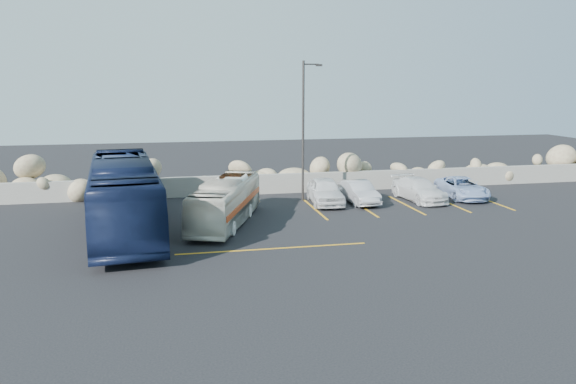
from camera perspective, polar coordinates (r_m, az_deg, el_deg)
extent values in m
plane|color=black|center=(23.39, 0.96, -5.78)|extent=(90.00, 90.00, 0.00)
cube|color=gray|center=(34.74, -3.46, 0.77)|extent=(60.00, 0.40, 1.20)
cube|color=orange|center=(29.71, -6.78, -2.21)|extent=(0.12, 5.00, 0.01)
cube|color=orange|center=(30.57, 2.78, -1.77)|extent=(0.12, 5.00, 0.01)
cube|color=orange|center=(31.35, 7.56, -1.53)|extent=(0.12, 5.00, 0.01)
cube|color=orange|center=(32.30, 11.92, -1.30)|extent=(0.12, 5.00, 0.01)
cube|color=orange|center=(33.42, 16.00, -1.08)|extent=(0.12, 5.00, 0.01)
cube|color=orange|center=(34.71, 19.80, -0.87)|extent=(0.12, 5.00, 0.01)
cube|color=orange|center=(23.38, -1.55, -5.77)|extent=(8.00, 0.12, 0.01)
cylinder|color=#322F2D|center=(32.33, 1.55, 6.11)|extent=(0.14, 0.14, 8.00)
cylinder|color=#322F2D|center=(32.34, 2.38, 12.84)|extent=(0.90, 0.08, 0.08)
cube|color=#322F2D|center=(32.45, 3.17, 12.74)|extent=(0.35, 0.18, 0.12)
imported|color=silver|center=(27.34, -6.34, -1.00)|extent=(4.41, 8.03, 2.19)
imported|color=#0F1834|center=(26.69, -16.34, -0.38)|extent=(3.99, 12.37, 3.39)
imported|color=silver|center=(31.96, 3.79, 0.12)|extent=(2.11, 4.44, 1.47)
imported|color=#B1B1B6|center=(32.33, 7.20, -0.01)|extent=(1.47, 3.87, 1.26)
imported|color=silver|center=(33.67, 13.16, 0.25)|extent=(2.20, 4.58, 1.29)
imported|color=#99B0D9|center=(35.11, 17.26, 0.42)|extent=(2.36, 4.53, 1.22)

